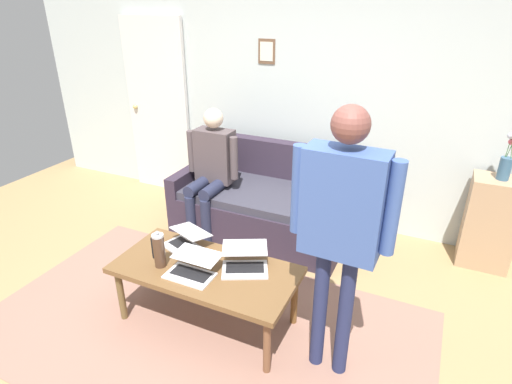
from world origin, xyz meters
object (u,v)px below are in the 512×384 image
Objects in this scene: laptop_center at (245,262)px; laptop_right at (186,241)px; couch at (264,205)px; flower_vase at (506,164)px; person_seated at (211,166)px; person_standing at (342,217)px; side_shelf at (490,223)px; laptop_left at (192,268)px; interior_door at (158,108)px; coffee_table at (206,273)px; french_press at (159,250)px.

laptop_right is at bearing -5.81° from laptop_center.
couch is 4.01× the size of flower_vase.
person_seated reaches higher than couch.
laptop_center is at bearing 174.19° from laptop_right.
laptop_center is at bearing 107.89° from couch.
laptop_right is at bearing -9.91° from person_standing.
side_shelf is at bearing -135.72° from laptop_center.
couch is 1.36m from laptop_center.
couch is 0.98× the size of person_standing.
interior_door is at bearing -48.98° from laptop_left.
coffee_table is at bearing 42.32° from side_shelf.
laptop_center is (-0.25, -0.13, 0.09)m from coffee_table.
couch is at bearing -95.74° from laptop_right.
couch is at bearing -72.11° from laptop_center.
person_seated reaches higher than laptop_right.
couch is at bearing -95.38° from french_press.
side_shelf is (-1.92, -1.80, -0.10)m from laptop_left.
couch is 1.98m from person_standing.
laptop_center is 1.53× the size of french_press.
person_standing reaches higher than couch.
flower_vase reaches higher than laptop_right.
person_seated reaches higher than coffee_table.
laptop_right is at bearing 109.41° from person_seated.
laptop_center is 0.25× the size of person_standing.
couch is (-1.61, 0.49, -0.72)m from interior_door.
laptop_center is 1.03× the size of flower_vase.
laptop_left is (-0.12, 1.49, 0.21)m from couch.
side_shelf reaches higher than laptop_right.
interior_door is at bearing -41.09° from laptop_center.
french_press is 0.67× the size of flower_vase.
couch reaches higher than laptop_left.
flower_vase is 2.58m from person_seated.
coffee_table is (-0.16, 1.40, 0.12)m from couch.
flower_vase is (-2.04, -0.31, 0.67)m from couch.
person_seated is at bearing -70.59° from laptop_right.
coffee_table is 1.37m from person_seated.
laptop_right is 0.46× the size of side_shelf.
laptop_center is 0.34× the size of person_seated.
french_press is (0.26, 0.02, 0.09)m from laptop_left.
interior_door reaches higher than coffee_table.
laptop_right reaches higher than laptop_left.
couch is at bearing -85.60° from laptop_left.
french_press is at bearing 3.90° from laptop_left.
person_seated reaches higher than laptop_left.
laptop_left is at bearing 114.88° from person_seated.
side_shelf is (-1.88, -1.71, -0.01)m from coffee_table.
couch is 5.15× the size of laptop_left.
coffee_table is at bearing -159.69° from french_press.
coffee_table is 1.57× the size of side_shelf.
flower_vase is at bearing -144.63° from laptop_right.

